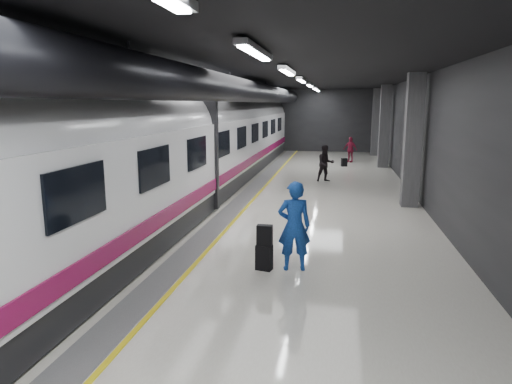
{
  "coord_description": "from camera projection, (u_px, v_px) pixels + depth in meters",
  "views": [
    {
      "loc": [
        2.07,
        -14.15,
        3.49
      ],
      "look_at": [
        -0.0,
        -2.62,
        1.22
      ],
      "focal_mm": 32.0,
      "sensor_mm": 36.0,
      "label": 1
    }
  ],
  "objects": [
    {
      "name": "train",
      "position": [
        173.0,
        148.0,
        14.87
      ],
      "size": [
        3.05,
        38.0,
        4.05
      ],
      "color": "black",
      "rests_on": "ground"
    },
    {
      "name": "suitcase_far",
      "position": [
        344.0,
        162.0,
        25.74
      ],
      "size": [
        0.37,
        0.32,
        0.46
      ],
      "primitive_type": "cube",
      "rotation": [
        0.0,
        0.0,
        0.43
      ],
      "color": "black",
      "rests_on": "ground"
    },
    {
      "name": "shoulder_bag",
      "position": [
        265.0,
        235.0,
        9.61
      ],
      "size": [
        0.33,
        0.18,
        0.44
      ],
      "primitive_type": "cube",
      "rotation": [
        0.0,
        0.0,
        -0.01
      ],
      "color": "black",
      "rests_on": "suitcase_main"
    },
    {
      "name": "traveler_main",
      "position": [
        294.0,
        226.0,
        9.59
      ],
      "size": [
        0.78,
        0.59,
        1.92
      ],
      "primitive_type": "imported",
      "rotation": [
        0.0,
        0.0,
        3.35
      ],
      "color": "blue",
      "rests_on": "ground"
    },
    {
      "name": "traveler_far_a",
      "position": [
        325.0,
        163.0,
        20.62
      ],
      "size": [
        0.97,
        0.87,
        1.66
      ],
      "primitive_type": "imported",
      "rotation": [
        0.0,
        0.0,
        0.35
      ],
      "color": "black",
      "rests_on": "ground"
    },
    {
      "name": "ground",
      "position": [
        271.0,
        214.0,
        14.7
      ],
      "size": [
        40.0,
        40.0,
        0.0
      ],
      "primitive_type": "plane",
      "color": "silver",
      "rests_on": "ground"
    },
    {
      "name": "traveler_far_b",
      "position": [
        350.0,
        150.0,
        27.55
      ],
      "size": [
        0.95,
        0.78,
        1.52
      ],
      "primitive_type": "imported",
      "rotation": [
        0.0,
        0.0,
        -0.54
      ],
      "color": "maroon",
      "rests_on": "ground"
    },
    {
      "name": "platform_hall",
      "position": [
        267.0,
        102.0,
        15.0
      ],
      "size": [
        10.02,
        40.02,
        4.51
      ],
      "color": "black",
      "rests_on": "ground"
    },
    {
      "name": "suitcase_main",
      "position": [
        264.0,
        257.0,
        9.7
      ],
      "size": [
        0.37,
        0.28,
        0.55
      ],
      "primitive_type": "cube",
      "rotation": [
        0.0,
        0.0,
        -0.23
      ],
      "color": "black",
      "rests_on": "ground"
    }
  ]
}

